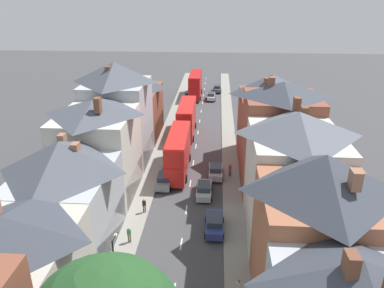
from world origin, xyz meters
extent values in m
cube|color=gray|center=(-5.10, 38.00, 0.07)|extent=(2.20, 104.00, 0.14)
cube|color=gray|center=(5.10, 38.00, 0.07)|extent=(2.20, 104.00, 0.14)
cube|color=silver|center=(0.00, 12.00, 0.01)|extent=(0.14, 1.80, 0.01)
cube|color=silver|center=(0.00, 18.00, 0.01)|extent=(0.14, 1.80, 0.01)
cube|color=silver|center=(0.00, 24.00, 0.01)|extent=(0.14, 1.80, 0.01)
cube|color=silver|center=(0.00, 30.00, 0.01)|extent=(0.14, 1.80, 0.01)
cube|color=silver|center=(0.00, 36.00, 0.01)|extent=(0.14, 1.80, 0.01)
cube|color=silver|center=(0.00, 42.00, 0.01)|extent=(0.14, 1.80, 0.01)
cube|color=silver|center=(0.00, 48.00, 0.01)|extent=(0.14, 1.80, 0.01)
cube|color=silver|center=(0.00, 54.00, 0.01)|extent=(0.14, 1.80, 0.01)
cube|color=silver|center=(0.00, 60.00, 0.01)|extent=(0.14, 1.80, 0.01)
cube|color=silver|center=(0.00, 66.00, 0.01)|extent=(0.14, 1.80, 0.01)
cube|color=silver|center=(0.00, 72.00, 0.01)|extent=(0.14, 1.80, 0.01)
cube|color=silver|center=(0.00, 78.00, 0.01)|extent=(0.14, 1.80, 0.01)
cube|color=silver|center=(0.00, 84.00, 0.01)|extent=(0.14, 1.80, 0.01)
cube|color=#BCB7A8|center=(-10.20, 1.91, 3.78)|extent=(8.00, 8.88, 7.55)
pyramid|color=#383D47|center=(-10.20, 1.91, 8.40)|extent=(8.00, 8.88, 1.70)
cube|color=#ADB2B7|center=(-10.20, 11.33, 3.80)|extent=(8.00, 9.95, 7.61)
cube|color=#1E5133|center=(-6.26, 11.33, 1.60)|extent=(0.12, 9.16, 3.20)
pyramid|color=#474C56|center=(-10.20, 11.33, 9.03)|extent=(8.00, 9.95, 2.84)
cube|color=#99664C|center=(-8.91, 11.63, 9.62)|extent=(0.60, 0.90, 1.17)
cube|color=#99664C|center=(-11.10, 14.12, 9.52)|extent=(0.60, 0.90, 0.98)
cube|color=beige|center=(-10.20, 21.06, 4.88)|extent=(8.00, 9.52, 9.76)
cube|color=navy|center=(-6.26, 21.06, 1.60)|extent=(0.12, 8.76, 3.20)
pyramid|color=#474C56|center=(-10.20, 21.06, 10.58)|extent=(8.00, 9.52, 1.63)
cube|color=brown|center=(-9.07, 18.99, 11.36)|extent=(0.60, 0.90, 1.57)
cube|color=#ADB2B7|center=(-10.20, 30.22, 5.58)|extent=(8.00, 8.80, 11.16)
cube|color=#1E5133|center=(-6.26, 30.22, 1.60)|extent=(0.12, 8.10, 3.20)
pyramid|color=#474C56|center=(-10.20, 30.22, 12.46)|extent=(8.00, 8.80, 2.60)
cube|color=brown|center=(-10.67, 29.14, 12.93)|extent=(0.60, 0.90, 0.94)
cube|color=brown|center=(-10.20, 39.93, 3.97)|extent=(8.00, 10.61, 7.94)
cube|color=olive|center=(-6.26, 39.93, 1.60)|extent=(0.12, 9.76, 3.20)
pyramid|color=#383D47|center=(-10.20, 39.93, 9.32)|extent=(8.00, 10.61, 2.76)
cube|color=brown|center=(-10.11, 39.48, 9.93)|extent=(0.60, 0.90, 1.22)
cube|color=brown|center=(-10.60, 36.80, 9.81)|extent=(0.60, 0.90, 0.99)
pyramid|color=#383D47|center=(10.20, -2.17, 9.42)|extent=(8.00, 7.19, 1.82)
cube|color=brown|center=(9.43, -2.52, 10.20)|extent=(0.60, 0.90, 1.57)
cube|color=#A36042|center=(10.20, 5.54, 4.84)|extent=(8.00, 8.24, 9.68)
cube|color=#1E5133|center=(6.26, 5.54, 1.60)|extent=(0.12, 7.58, 3.20)
pyramid|color=#383D47|center=(10.20, 5.54, 11.05)|extent=(8.00, 8.24, 2.74)
cube|color=#99664C|center=(11.44, 3.61, 11.66)|extent=(0.60, 0.90, 1.23)
cube|color=beige|center=(10.20, 14.48, 5.22)|extent=(8.00, 9.65, 10.43)
cube|color=navy|center=(6.26, 14.48, 1.60)|extent=(0.12, 8.88, 3.20)
pyramid|color=#565B66|center=(10.20, 14.48, 11.47)|extent=(8.00, 9.65, 2.07)
cube|color=brown|center=(10.85, 15.66, 12.03)|extent=(0.60, 0.90, 1.14)
cube|color=brown|center=(10.45, 17.16, 12.26)|extent=(0.60, 0.90, 1.59)
cube|color=brown|center=(10.20, 23.13, 5.78)|extent=(8.00, 7.64, 11.56)
cube|color=navy|center=(6.26, 23.13, 1.60)|extent=(0.12, 7.03, 3.20)
pyramid|color=#383D47|center=(10.20, 23.13, 12.37)|extent=(8.00, 7.64, 1.62)
cube|color=brown|center=(8.87, 23.33, 12.98)|extent=(0.60, 0.90, 1.23)
cube|color=brown|center=(10.20, 31.84, 4.73)|extent=(8.00, 9.78, 9.46)
cube|color=maroon|center=(6.26, 31.84, 1.60)|extent=(0.12, 8.99, 3.20)
pyramid|color=#474C56|center=(10.20, 31.84, 10.82)|extent=(8.00, 9.78, 2.72)
cube|color=brown|center=(9.29, 30.59, 11.38)|extent=(0.60, 0.90, 1.12)
cube|color=red|center=(-1.80, 40.81, 1.65)|extent=(2.44, 10.80, 2.50)
cube|color=red|center=(-1.80, 40.81, 4.05)|extent=(2.44, 10.58, 2.30)
cube|color=red|center=(-1.80, 40.81, 5.25)|extent=(2.39, 10.37, 0.10)
cube|color=#28333D|center=(-1.80, 46.16, 1.85)|extent=(2.20, 0.10, 1.20)
cube|color=#28333D|center=(-1.80, 46.16, 4.15)|extent=(2.20, 0.10, 1.10)
cube|color=#28333D|center=(-2.99, 40.81, 1.90)|extent=(0.06, 9.18, 0.90)
cube|color=#28333D|center=(-2.99, 40.81, 4.15)|extent=(0.06, 9.18, 0.90)
cube|color=yellow|center=(-1.80, 46.16, 4.95)|extent=(1.34, 0.08, 0.32)
cylinder|color=black|center=(-3.02, 44.16, 0.50)|extent=(0.30, 1.00, 1.00)
cylinder|color=black|center=(-0.58, 44.16, 0.50)|extent=(0.30, 1.00, 1.00)
cylinder|color=black|center=(-3.02, 37.84, 0.50)|extent=(0.30, 1.00, 1.00)
cylinder|color=black|center=(-0.58, 37.84, 0.50)|extent=(0.30, 1.00, 1.00)
cube|color=red|center=(-1.80, 64.67, 1.65)|extent=(2.44, 10.80, 2.50)
cube|color=red|center=(-1.80, 64.67, 4.05)|extent=(2.44, 10.58, 2.30)
cube|color=red|center=(-1.80, 64.67, 5.25)|extent=(2.39, 10.37, 0.10)
cube|color=#28333D|center=(-1.80, 70.02, 1.85)|extent=(2.20, 0.10, 1.20)
cube|color=#28333D|center=(-1.80, 70.02, 4.15)|extent=(2.20, 0.10, 1.10)
cube|color=#28333D|center=(-2.99, 64.67, 1.90)|extent=(0.06, 9.18, 0.90)
cube|color=#28333D|center=(-2.99, 64.67, 4.15)|extent=(0.06, 9.18, 0.90)
cube|color=yellow|center=(-1.80, 70.02, 4.95)|extent=(1.34, 0.08, 0.32)
cylinder|color=black|center=(-3.02, 68.02, 0.50)|extent=(0.30, 1.00, 1.00)
cylinder|color=black|center=(-0.58, 68.02, 0.50)|extent=(0.30, 1.00, 1.00)
cylinder|color=black|center=(-3.02, 61.70, 0.50)|extent=(0.30, 1.00, 1.00)
cylinder|color=black|center=(-0.58, 61.70, 0.50)|extent=(0.30, 1.00, 1.00)
cube|color=red|center=(-1.80, 27.32, 1.65)|extent=(2.44, 10.80, 2.50)
cube|color=red|center=(-1.80, 27.32, 4.05)|extent=(2.44, 10.58, 2.30)
cube|color=red|center=(-1.80, 27.32, 5.25)|extent=(2.39, 10.37, 0.10)
cube|color=#28333D|center=(-1.80, 32.67, 1.85)|extent=(2.20, 0.10, 1.20)
cube|color=#28333D|center=(-1.80, 32.67, 4.15)|extent=(2.20, 0.10, 1.10)
cube|color=#28333D|center=(-2.99, 27.32, 1.90)|extent=(0.06, 9.18, 0.90)
cube|color=#28333D|center=(-2.99, 27.32, 4.15)|extent=(0.06, 9.18, 0.90)
cube|color=yellow|center=(-1.80, 32.67, 4.95)|extent=(1.34, 0.08, 0.32)
cylinder|color=black|center=(-3.02, 30.67, 0.50)|extent=(0.30, 1.00, 1.00)
cylinder|color=black|center=(-0.58, 30.67, 0.50)|extent=(0.30, 1.00, 1.00)
cylinder|color=black|center=(-3.02, 24.35, 0.50)|extent=(0.30, 1.00, 1.00)
cylinder|color=black|center=(-0.58, 24.35, 0.50)|extent=(0.30, 1.00, 1.00)
cube|color=#B7BABF|center=(1.80, 62.53, 0.68)|extent=(1.70, 4.41, 0.75)
cube|color=#28333D|center=(1.80, 62.31, 1.36)|extent=(1.46, 2.20, 0.60)
cylinder|color=black|center=(0.95, 63.90, 0.31)|extent=(0.20, 0.62, 0.62)
cylinder|color=black|center=(2.65, 63.90, 0.31)|extent=(0.20, 0.62, 0.62)
cylinder|color=black|center=(0.95, 61.16, 0.31)|extent=(0.20, 0.62, 0.62)
cylinder|color=black|center=(2.65, 61.16, 0.31)|extent=(0.20, 0.62, 0.62)
cube|color=#B7BABF|center=(-3.10, 45.94, 0.65)|extent=(1.70, 3.81, 0.68)
cube|color=#28333D|center=(-3.10, 45.74, 1.29)|extent=(1.46, 1.91, 0.60)
cylinder|color=black|center=(-3.95, 47.12, 0.31)|extent=(0.20, 0.62, 0.62)
cylinder|color=black|center=(-2.25, 47.12, 0.31)|extent=(0.20, 0.62, 0.62)
cylinder|color=black|center=(-3.95, 44.75, 0.31)|extent=(0.20, 0.62, 0.62)
cylinder|color=black|center=(-2.25, 44.75, 0.31)|extent=(0.20, 0.62, 0.62)
cube|color=#B7BABF|center=(3.10, 25.93, 0.71)|extent=(1.70, 3.96, 0.80)
cube|color=#28333D|center=(3.10, 25.73, 1.41)|extent=(1.46, 1.98, 0.60)
cylinder|color=black|center=(2.25, 27.16, 0.31)|extent=(0.20, 0.62, 0.62)
cylinder|color=black|center=(3.95, 27.16, 0.31)|extent=(0.20, 0.62, 0.62)
cylinder|color=black|center=(2.25, 24.71, 0.31)|extent=(0.20, 0.62, 0.62)
cylinder|color=black|center=(3.95, 24.71, 0.31)|extent=(0.20, 0.62, 0.62)
cube|color=navy|center=(3.10, 14.37, 0.71)|extent=(1.70, 4.38, 0.79)
cube|color=#28333D|center=(3.10, 14.16, 1.40)|extent=(1.46, 2.19, 0.60)
cylinder|color=black|center=(2.25, 15.73, 0.31)|extent=(0.20, 0.62, 0.62)
cylinder|color=black|center=(3.95, 15.73, 0.31)|extent=(0.20, 0.62, 0.62)
cylinder|color=black|center=(2.25, 13.02, 0.31)|extent=(0.20, 0.62, 0.62)
cylinder|color=black|center=(3.95, 13.02, 0.31)|extent=(0.20, 0.62, 0.62)
cube|color=#144728|center=(-3.10, 62.97, 0.68)|extent=(1.70, 3.90, 0.74)
cube|color=#28333D|center=(-3.10, 62.78, 1.35)|extent=(1.46, 1.95, 0.60)
cylinder|color=black|center=(-3.95, 64.18, 0.31)|extent=(0.20, 0.62, 0.62)
cylinder|color=black|center=(-2.25, 64.18, 0.31)|extent=(0.20, 0.62, 0.62)
cylinder|color=black|center=(-3.95, 61.76, 0.31)|extent=(0.20, 0.62, 0.62)
cylinder|color=black|center=(-2.25, 61.76, 0.31)|extent=(0.20, 0.62, 0.62)
cube|color=#B7BABF|center=(1.80, 21.21, 0.66)|extent=(1.70, 4.35, 0.70)
cube|color=#28333D|center=(1.80, 20.99, 1.31)|extent=(1.46, 2.17, 0.60)
cylinder|color=black|center=(0.95, 22.56, 0.31)|extent=(0.20, 0.62, 0.62)
cylinder|color=black|center=(2.65, 22.56, 0.31)|extent=(0.20, 0.62, 0.62)
cylinder|color=black|center=(0.95, 19.86, 0.31)|extent=(0.20, 0.62, 0.62)
cylinder|color=black|center=(2.65, 19.86, 0.31)|extent=(0.20, 0.62, 0.62)
cube|color=#4C515B|center=(3.10, 69.56, 0.69)|extent=(1.70, 4.45, 0.75)
cube|color=#28333D|center=(3.10, 69.34, 1.36)|extent=(1.46, 2.23, 0.60)
cylinder|color=black|center=(2.25, 70.94, 0.31)|extent=(0.20, 0.62, 0.62)
cylinder|color=black|center=(3.95, 70.94, 0.31)|extent=(0.20, 0.62, 0.62)
cylinder|color=black|center=(2.25, 68.18, 0.31)|extent=(0.20, 0.62, 0.62)
cylinder|color=black|center=(3.95, 68.18, 0.31)|extent=(0.20, 0.62, 0.62)
cube|color=gray|center=(-3.10, 23.16, 0.69)|extent=(1.70, 4.26, 0.77)
cube|color=#28333D|center=(-3.10, 22.94, 1.38)|extent=(1.46, 2.13, 0.60)
cylinder|color=black|center=(-3.95, 24.48, 0.31)|extent=(0.20, 0.62, 0.62)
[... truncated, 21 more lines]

